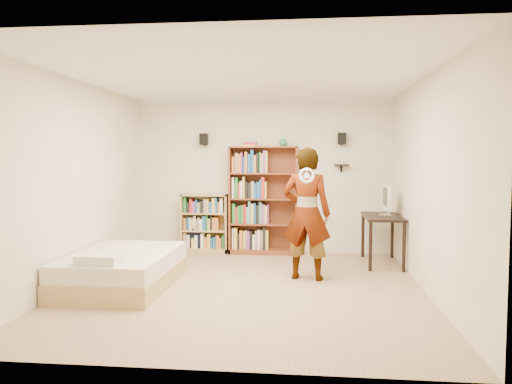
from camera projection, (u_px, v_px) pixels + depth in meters
ground at (246, 288)px, 6.42m from camera, size 4.50×5.00×0.01m
room_shell at (246, 151)px, 6.30m from camera, size 4.52×5.02×2.71m
crown_molding at (246, 78)px, 6.23m from camera, size 4.50×5.00×0.06m
speaker_left at (204, 139)px, 8.77m from camera, size 0.14×0.12×0.20m
speaker_right at (342, 139)px, 8.52m from camera, size 0.14×0.12×0.20m
wall_shelf at (341, 165)px, 8.56m from camera, size 0.25×0.16×0.02m
tall_bookshelf at (263, 200)px, 8.66m from camera, size 1.18×0.34×1.87m
low_bookshelf at (205, 223)px, 8.82m from camera, size 0.82×0.31×1.03m
computer_desk at (382, 240)px, 7.85m from camera, size 0.57×1.13×0.77m
imac at (385, 200)px, 7.86m from camera, size 0.13×0.48×0.48m
daybed at (123, 265)px, 6.47m from camera, size 1.25×1.92×0.57m
person at (307, 214)px, 6.84m from camera, size 0.73×0.55×1.82m
wii_wheel at (307, 176)px, 6.46m from camera, size 0.21×0.08×0.21m
navy_bag at (196, 240)px, 8.86m from camera, size 0.34×0.26×0.42m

